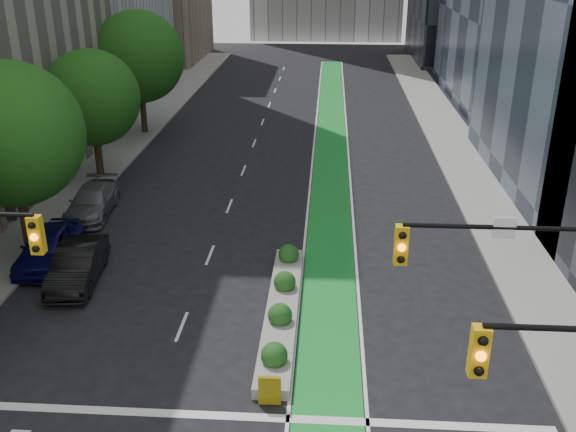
# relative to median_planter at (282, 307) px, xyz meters

# --- Properties ---
(sidewalk_left) EXTENTS (3.60, 90.00, 0.15)m
(sidewalk_left) POSITION_rel_median_planter_xyz_m (-13.00, 17.96, -0.30)
(sidewalk_left) COLOR gray
(sidewalk_left) RESTS_ON ground
(sidewalk_right) EXTENTS (3.60, 90.00, 0.15)m
(sidewalk_right) POSITION_rel_median_planter_xyz_m (10.60, 17.96, -0.30)
(sidewalk_right) COLOR gray
(sidewalk_right) RESTS_ON ground
(bike_lane_paint) EXTENTS (2.20, 70.00, 0.01)m
(bike_lane_paint) POSITION_rel_median_planter_xyz_m (1.80, 22.96, -0.37)
(bike_lane_paint) COLOR #1A8F2F
(bike_lane_paint) RESTS_ON ground
(tree_mid) EXTENTS (6.40, 6.40, 8.78)m
(tree_mid) POSITION_rel_median_planter_xyz_m (-12.20, 4.96, 5.20)
(tree_mid) COLOR black
(tree_mid) RESTS_ON ground
(tree_midfar) EXTENTS (5.60, 5.60, 7.76)m
(tree_midfar) POSITION_rel_median_planter_xyz_m (-12.20, 14.96, 4.57)
(tree_midfar) COLOR black
(tree_midfar) RESTS_ON ground
(tree_far) EXTENTS (6.60, 6.60, 9.00)m
(tree_far) POSITION_rel_median_planter_xyz_m (-12.20, 24.96, 5.32)
(tree_far) COLOR black
(tree_far) RESTS_ON ground
(signal_right) EXTENTS (5.82, 0.51, 7.20)m
(signal_right) POSITION_rel_median_planter_xyz_m (7.47, -6.57, 4.43)
(signal_right) COLOR black
(signal_right) RESTS_ON ground
(median_planter) EXTENTS (1.20, 10.26, 1.10)m
(median_planter) POSITION_rel_median_planter_xyz_m (0.00, 0.00, 0.00)
(median_planter) COLOR gray
(median_planter) RESTS_ON ground
(parked_car_left_near) EXTENTS (2.20, 4.97, 1.66)m
(parked_car_left_near) POSITION_rel_median_planter_xyz_m (-10.70, 3.73, 0.46)
(parked_car_left_near) COLOR #0F0D52
(parked_car_left_near) RESTS_ON ground
(parked_car_left_mid) EXTENTS (2.19, 4.95, 1.58)m
(parked_car_left_mid) POSITION_rel_median_planter_xyz_m (-8.77, 2.11, 0.42)
(parked_car_left_mid) COLOR black
(parked_car_left_mid) RESTS_ON ground
(parked_car_left_far) EXTENTS (2.49, 5.24, 1.48)m
(parked_car_left_far) POSITION_rel_median_planter_xyz_m (-10.70, 9.33, 0.37)
(parked_car_left_far) COLOR slate
(parked_car_left_far) RESTS_ON ground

